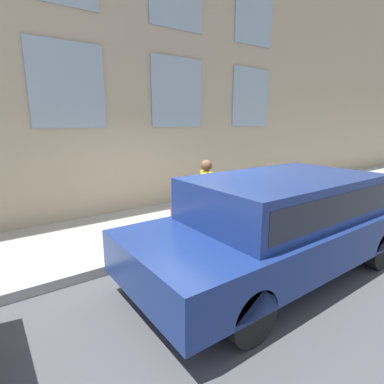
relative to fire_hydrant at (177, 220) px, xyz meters
name	(u,v)px	position (x,y,z in m)	size (l,w,h in m)	color
ground_plane	(195,249)	(-0.36, -0.17, -0.50)	(80.00, 80.00, 0.00)	#47474C
sidewalk	(160,226)	(0.98, -0.17, -0.43)	(2.69, 60.00, 0.15)	#9E9B93
building_facade	(124,42)	(2.48, -0.17, 3.66)	(0.33, 40.00, 8.32)	tan
fire_hydrant	(177,220)	(0.00, 0.00, 0.00)	(0.31, 0.43, 0.69)	red
person	(206,188)	(0.09, -0.78, 0.52)	(0.35, 0.23, 1.45)	#232328
parked_truck_navy_near	(280,218)	(-1.80, -0.74, 0.39)	(1.98, 4.79, 1.54)	black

